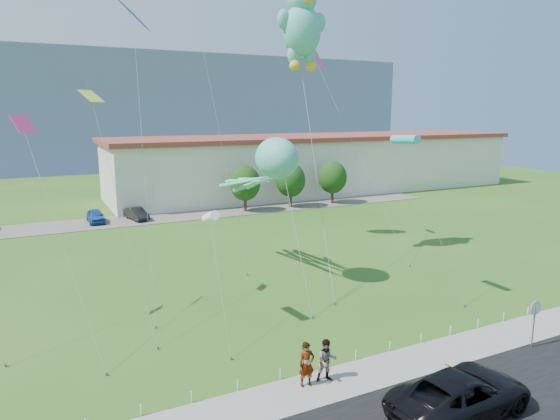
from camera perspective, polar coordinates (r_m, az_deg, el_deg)
The scene contains 23 objects.
ground at distance 25.37m, azimuth 4.99°, elevation -15.91°, with size 160.00×160.00×0.00m, color #285818.
sidewalk at distance 23.33m, azimuth 8.69°, elevation -18.44°, with size 80.00×2.50×0.10m, color gray.
parking_strip at distance 56.68m, azimuth -13.76°, elevation -0.88°, with size 70.00×6.00×0.06m, color #59544C.
hill_ridge at distance 139.72m, azimuth -21.97°, elevation 10.76°, with size 160.00×50.00×25.00m, color slate.
warehouse at distance 74.08m, azimuth 4.50°, elevation 5.38°, with size 61.00×15.00×8.20m.
stop_sign at distance 27.88m, azimuth 27.12°, elevation -10.39°, with size 0.80×0.07×2.50m.
rope_fence at distance 24.28m, azimuth 6.66°, elevation -16.59°, with size 26.05×0.05×0.50m.
tree_near at distance 58.12m, azimuth -4.03°, elevation 3.07°, with size 3.60×3.60×5.47m.
tree_mid at distance 60.63m, azimuth 1.22°, elevation 3.43°, with size 3.60×3.60×5.47m.
tree_far at distance 63.62m, azimuth 6.03°, elevation 3.74°, with size 3.60×3.60×5.47m.
suv at distance 21.50m, azimuth 19.98°, elevation -19.15°, with size 2.82×6.12×1.70m, color black.
pedestrian_left at distance 22.02m, azimuth 3.06°, elevation -17.20°, with size 0.71×0.47×1.94m, color gray.
pedestrian_right at distance 22.45m, azimuth 5.38°, elevation -16.74°, with size 0.91×0.71×1.88m, color gray.
parked_car_blue at distance 56.05m, azimuth -20.33°, elevation -0.64°, with size 1.61×4.01×1.37m, color #1B4C97.
parked_car_black at distance 56.15m, azimuth -16.09°, elevation -0.39°, with size 1.39×3.99×1.32m, color black.
octopus_kite at distance 33.25m, azimuth -1.41°, elevation 4.76°, with size 2.65×12.64×9.95m.
teddy_bear_kite at distance 38.93m, azimuth 2.52°, elevation 20.48°, with size 4.82×10.79×20.83m.
small_kite_cyan at distance 30.05m, azimuth 14.14°, elevation 7.68°, with size 3.36×3.66×10.40m.
small_kite_blue at distance 34.29m, azimuth -16.42°, elevation 20.08°, with size 2.12×8.53×18.22m.
small_kite_yellow at distance 29.15m, azimuth -20.02°, elevation 9.21°, with size 2.25×7.32×12.81m.
small_kite_purple at distance 43.01m, azimuth 4.05°, elevation 16.99°, with size 4.30×9.90×17.00m.
small_kite_pink at distance 28.41m, azimuth -26.52°, elevation 6.16°, with size 3.10×8.31×11.36m.
small_kite_white at distance 26.31m, azimuth -7.95°, elevation -0.89°, with size 0.78×5.13×6.56m.
Camera 1 is at (-11.93, -19.20, 11.52)m, focal length 32.00 mm.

